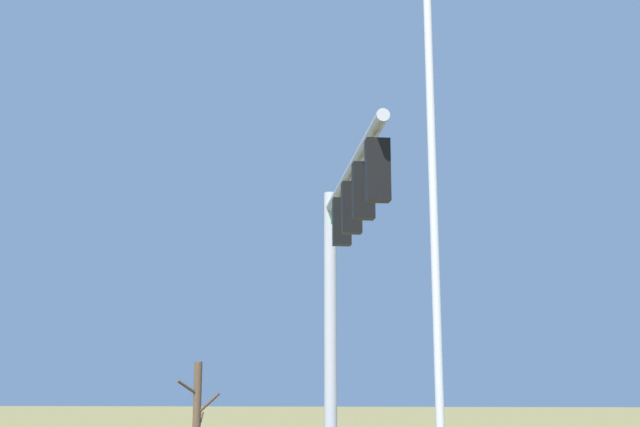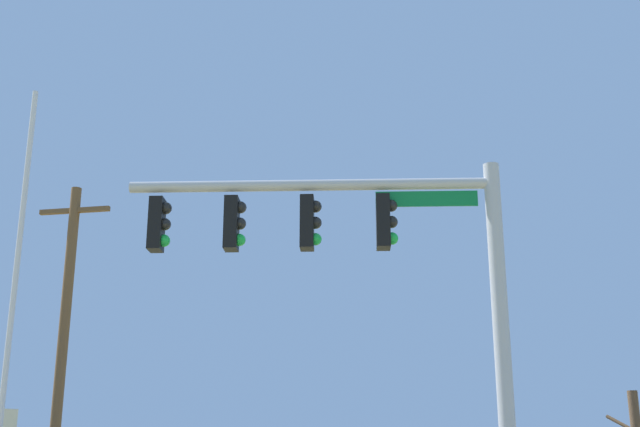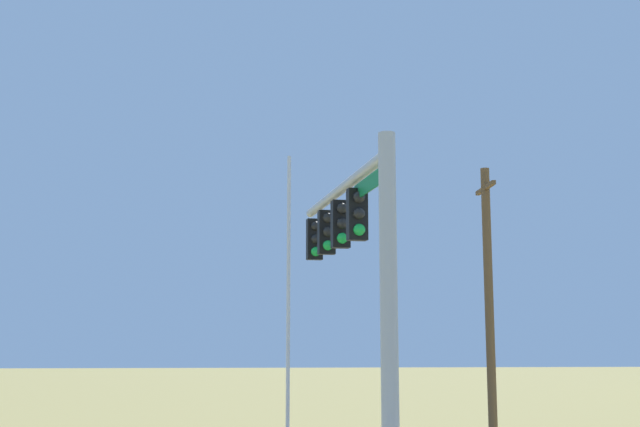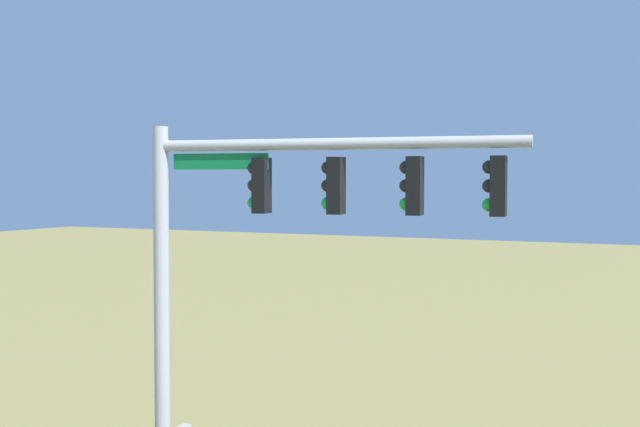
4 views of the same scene
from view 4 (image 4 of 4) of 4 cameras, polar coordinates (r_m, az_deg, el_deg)
The scene contains 1 object.
signal_mast at distance 14.63m, azimuth -3.81°, elevation -2.54°, with size 6.56×1.26×7.73m.
Camera 4 is at (-5.89, 11.93, 6.79)m, focal length 47.42 mm.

